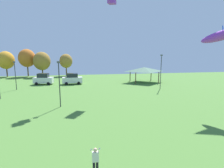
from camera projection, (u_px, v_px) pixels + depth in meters
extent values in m
cylinder|color=black|center=(94.00, 168.00, 9.50)|extent=(0.14, 0.14, 0.77)
cylinder|color=black|center=(97.00, 168.00, 9.53)|extent=(0.14, 0.14, 0.77)
cube|color=silver|center=(95.00, 157.00, 9.41)|extent=(0.36, 0.20, 0.57)
sphere|color=#DBAD89|center=(95.00, 150.00, 9.34)|extent=(0.21, 0.21, 0.21)
cylinder|color=silver|center=(91.00, 150.00, 9.40)|extent=(0.08, 0.46, 0.36)
cylinder|color=silver|center=(99.00, 149.00, 9.48)|extent=(0.08, 0.46, 0.36)
cube|color=purple|center=(112.00, 2.00, 27.44)|extent=(1.59, 1.58, 0.68)
ellipsoid|color=purple|center=(223.00, 35.00, 18.63)|extent=(2.90, 5.04, 2.11)
cube|color=blue|center=(223.00, 32.00, 18.58)|extent=(0.27, 0.37, 1.35)
cube|color=silver|center=(43.00, 80.00, 38.78)|extent=(4.25, 2.22, 1.26)
cube|color=#1E232D|center=(43.00, 75.00, 38.60)|extent=(2.41, 1.88, 0.88)
cylinder|color=black|center=(48.00, 84.00, 38.09)|extent=(0.66, 0.29, 0.64)
cylinder|color=black|center=(51.00, 82.00, 39.86)|extent=(0.66, 0.29, 0.64)
cylinder|color=black|center=(36.00, 84.00, 37.90)|extent=(0.66, 0.29, 0.64)
cylinder|color=black|center=(39.00, 82.00, 39.67)|extent=(0.66, 0.29, 0.64)
cube|color=silver|center=(72.00, 80.00, 39.17)|extent=(4.42, 2.10, 1.24)
cube|color=#1E232D|center=(72.00, 75.00, 39.00)|extent=(2.46, 1.85, 0.87)
cylinder|color=black|center=(79.00, 83.00, 38.68)|extent=(0.65, 0.25, 0.64)
cylinder|color=black|center=(78.00, 82.00, 40.49)|extent=(0.65, 0.25, 0.64)
cylinder|color=black|center=(66.00, 84.00, 38.07)|extent=(0.65, 0.25, 0.64)
cylinder|color=black|center=(66.00, 82.00, 39.87)|extent=(0.65, 0.25, 0.64)
cylinder|color=brown|center=(136.00, 78.00, 39.27)|extent=(0.20, 0.20, 2.60)
cylinder|color=brown|center=(159.00, 78.00, 40.28)|extent=(0.20, 0.20, 2.60)
cylinder|color=brown|center=(130.00, 76.00, 43.55)|extent=(0.20, 0.20, 2.60)
cylinder|color=brown|center=(151.00, 76.00, 44.55)|extent=(0.20, 0.20, 2.60)
pyramid|color=#3D604C|center=(144.00, 69.00, 41.62)|extent=(7.19, 5.70, 1.00)
cylinder|color=#2D2D33|center=(60.00, 85.00, 21.61)|extent=(0.12, 0.12, 5.50)
cube|color=#4C4C51|center=(58.00, 62.00, 21.14)|extent=(0.36, 0.20, 0.24)
cylinder|color=#2D2D33|center=(161.00, 73.00, 33.22)|extent=(0.12, 0.12, 6.32)
cube|color=#4C4C51|center=(162.00, 55.00, 32.69)|extent=(0.36, 0.20, 0.24)
cylinder|color=#2D2D33|center=(15.00, 76.00, 32.48)|extent=(0.12, 0.12, 5.10)
cube|color=#4C4C51|center=(14.00, 62.00, 32.05)|extent=(0.36, 0.20, 0.24)
cylinder|color=brown|center=(7.00, 71.00, 52.49)|extent=(0.36, 0.36, 3.16)
ellipsoid|color=gold|center=(6.00, 60.00, 51.93)|extent=(4.79, 4.79, 5.27)
cylinder|color=brown|center=(28.00, 70.00, 53.32)|extent=(0.36, 0.36, 3.71)
ellipsoid|color=#BC6623|center=(27.00, 58.00, 52.71)|extent=(4.92, 4.92, 5.41)
cylinder|color=brown|center=(43.00, 72.00, 52.64)|extent=(0.36, 0.36, 2.82)
ellipsoid|color=olive|center=(42.00, 61.00, 52.10)|extent=(4.96, 4.96, 5.46)
cylinder|color=brown|center=(66.00, 71.00, 54.63)|extent=(0.36, 0.36, 3.18)
ellipsoid|color=olive|center=(66.00, 61.00, 54.13)|extent=(3.93, 3.93, 4.32)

